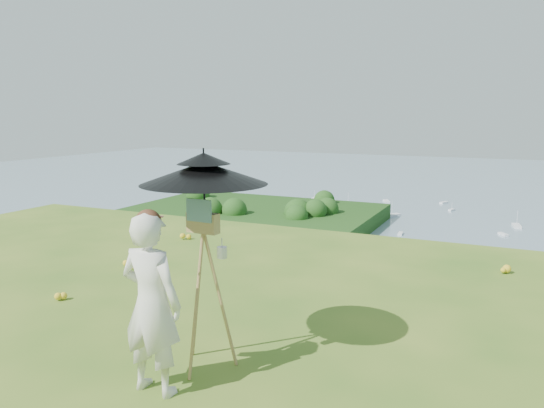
% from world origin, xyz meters
% --- Properties ---
extents(ground, '(14.00, 14.00, 0.00)m').
position_xyz_m(ground, '(0.00, 0.00, 0.00)').
color(ground, '#3C6B1E').
rests_on(ground, ground).
extents(shoreline_tier, '(170.00, 28.00, 8.00)m').
position_xyz_m(shoreline_tier, '(0.00, 75.00, -36.00)').
color(shoreline_tier, slate).
rests_on(shoreline_tier, bay_water).
extents(bay_water, '(700.00, 700.00, 0.00)m').
position_xyz_m(bay_water, '(0.00, 240.00, -34.00)').
color(bay_water, slate).
rests_on(bay_water, ground).
extents(peninsula, '(90.00, 60.00, 12.00)m').
position_xyz_m(peninsula, '(-75.00, 155.00, -29.00)').
color(peninsula, '#14350E').
rests_on(peninsula, bay_water).
extents(slope_trees, '(110.00, 50.00, 6.00)m').
position_xyz_m(slope_trees, '(0.00, 35.00, -15.00)').
color(slope_trees, '#1B4815').
rests_on(slope_trees, forest_slope).
extents(harbor_town, '(110.00, 22.00, 5.00)m').
position_xyz_m(harbor_town, '(0.00, 75.00, -29.50)').
color(harbor_town, silver).
rests_on(harbor_town, shoreline_tier).
extents(moored_boats, '(140.00, 140.00, 0.70)m').
position_xyz_m(moored_boats, '(-12.50, 161.00, -33.65)').
color(moored_boats, white).
rests_on(moored_boats, bay_water).
extents(wildflowers, '(10.00, 10.50, 0.12)m').
position_xyz_m(wildflowers, '(0.00, 0.25, 0.06)').
color(wildflowers, yellow).
rests_on(wildflowers, ground).
extents(painter, '(0.60, 0.40, 1.62)m').
position_xyz_m(painter, '(1.59, 0.15, 0.81)').
color(painter, white).
rests_on(painter, ground).
extents(field_easel, '(0.67, 0.67, 1.66)m').
position_xyz_m(field_easel, '(1.76, 0.74, 0.83)').
color(field_easel, olive).
rests_on(field_easel, ground).
extents(sun_umbrella, '(1.21, 1.21, 0.76)m').
position_xyz_m(sun_umbrella, '(1.76, 0.77, 1.74)').
color(sun_umbrella, black).
rests_on(sun_umbrella, field_easel).
extents(painter_cap, '(0.22, 0.26, 0.10)m').
position_xyz_m(painter_cap, '(1.59, 0.15, 1.58)').
color(painter_cap, '#CE7371').
rests_on(painter_cap, painter).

